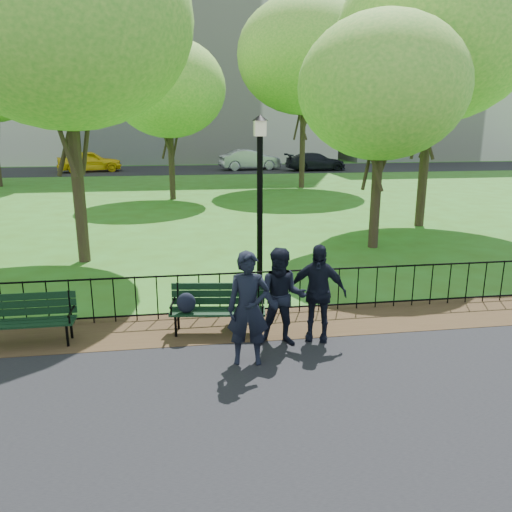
{
  "coord_description": "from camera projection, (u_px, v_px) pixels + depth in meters",
  "views": [
    {
      "loc": [
        -1.27,
        -7.19,
        3.67
      ],
      "look_at": [
        0.04,
        1.5,
        1.34
      ],
      "focal_mm": 35.0,
      "sensor_mm": 36.0,
      "label": 1
    }
  ],
  "objects": [
    {
      "name": "park_bench_left_a",
      "position": [
        24.0,
        314.0,
        8.49
      ],
      "size": [
        1.67,
        0.52,
        0.95
      ],
      "rotation": [
        0.0,
        0.0,
        0.0
      ],
      "color": "black",
      "rests_on": "ground"
    },
    {
      "name": "tree_far_e",
      "position": [
        304.0,
        56.0,
        27.97
      ],
      "size": [
        7.64,
        7.64,
        10.64
      ],
      "color": "#2D2116",
      "rests_on": "ground"
    },
    {
      "name": "tree_mid_e",
      "position": [
        435.0,
        37.0,
        16.96
      ],
      "size": [
        6.75,
        6.75,
        9.41
      ],
      "color": "#2D2116",
      "rests_on": "ground"
    },
    {
      "name": "taxi",
      "position": [
        89.0,
        161.0,
        39.32
      ],
      "size": [
        5.21,
        3.04,
        1.66
      ],
      "primitive_type": "imported",
      "rotation": [
        0.0,
        0.0,
        1.8
      ],
      "color": "yellow",
      "rests_on": "far_street"
    },
    {
      "name": "lamppost",
      "position": [
        260.0,
        198.0,
        10.91
      ],
      "size": [
        0.35,
        0.35,
        3.87
      ],
      "color": "black",
      "rests_on": "ground"
    },
    {
      "name": "apartment_mid",
      "position": [
        207.0,
        8.0,
        50.33
      ],
      "size": [
        24.0,
        15.0,
        30.0
      ],
      "primitive_type": "cube",
      "color": "beige",
      "rests_on": "ground"
    },
    {
      "name": "sedan_silver",
      "position": [
        250.0,
        160.0,
        41.09
      ],
      "size": [
        5.18,
        2.45,
        1.64
      ],
      "primitive_type": "imported",
      "rotation": [
        0.0,
        0.0,
        1.72
      ],
      "color": "#A8ABB0",
      "rests_on": "far_street"
    },
    {
      "name": "sedan_dark",
      "position": [
        316.0,
        162.0,
        40.45
      ],
      "size": [
        5.03,
        2.33,
        1.42
      ],
      "primitive_type": "imported",
      "rotation": [
        0.0,
        0.0,
        1.64
      ],
      "color": "black",
      "rests_on": "far_street"
    },
    {
      "name": "person_right",
      "position": [
        317.0,
        292.0,
        8.59
      ],
      "size": [
        1.08,
        0.74,
        1.71
      ],
      "primitive_type": "imported",
      "rotation": [
        0.0,
        0.0,
        -0.36
      ],
      "color": "black",
      "rests_on": "asphalt_path"
    },
    {
      "name": "far_street",
      "position": [
        196.0,
        170.0,
        41.45
      ],
      "size": [
        70.0,
        9.0,
        0.01
      ],
      "primitive_type": "cube",
      "color": "black",
      "rests_on": "ground"
    },
    {
      "name": "person_mid",
      "position": [
        282.0,
        297.0,
        8.36
      ],
      "size": [
        0.9,
        0.6,
        1.7
      ],
      "primitive_type": "imported",
      "rotation": [
        0.0,
        0.0,
        -0.22
      ],
      "color": "black",
      "rests_on": "asphalt_path"
    },
    {
      "name": "person_left",
      "position": [
        248.0,
        309.0,
        7.69
      ],
      "size": [
        0.71,
        0.51,
        1.81
      ],
      "primitive_type": "imported",
      "rotation": [
        0.0,
        0.0,
        -0.13
      ],
      "color": "black",
      "rests_on": "asphalt_path"
    },
    {
      "name": "tree_near_e",
      "position": [
        382.0,
        87.0,
        14.18
      ],
      "size": [
        4.84,
        4.84,
        6.75
      ],
      "color": "#2D2116",
      "rests_on": "ground"
    },
    {
      "name": "park_bench_main",
      "position": [
        208.0,
        303.0,
        8.92
      ],
      "size": [
        1.75,
        0.75,
        0.96
      ],
      "rotation": [
        0.0,
        0.0,
        -0.14
      ],
      "color": "black",
      "rests_on": "ground"
    },
    {
      "name": "iron_fence",
      "position": [
        250.0,
        291.0,
        9.78
      ],
      "size": [
        24.06,
        0.06,
        1.0
      ],
      "color": "black",
      "rests_on": "ground"
    },
    {
      "name": "tree_far_c",
      "position": [
        168.0,
        88.0,
        23.83
      ],
      "size": [
        5.51,
        5.51,
        7.69
      ],
      "color": "#2D2116",
      "rests_on": "ground"
    },
    {
      "name": "apartment_east",
      "position": [
        427.0,
        45.0,
        54.55
      ],
      "size": [
        20.0,
        15.0,
        24.0
      ],
      "primitive_type": "cube",
      "color": "beige",
      "rests_on": "ground"
    },
    {
      "name": "tree_near_w",
      "position": [
        63.0,
        18.0,
        12.21
      ],
      "size": [
        6.41,
        6.41,
        8.93
      ],
      "color": "#2D2116",
      "rests_on": "ground"
    },
    {
      "name": "ground",
      "position": [
        268.0,
        360.0,
        8.0
      ],
      "size": [
        120.0,
        120.0,
        0.0
      ],
      "primitive_type": "plane",
      "color": "#386119"
    },
    {
      "name": "dirt_strip",
      "position": [
        254.0,
        324.0,
        9.43
      ],
      "size": [
        60.0,
        1.6,
        0.01
      ],
      "primitive_type": "cube",
      "color": "#342715",
      "rests_on": "ground"
    }
  ]
}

